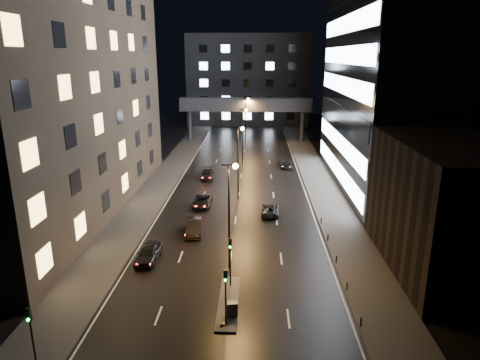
{
  "coord_description": "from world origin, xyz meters",
  "views": [
    {
      "loc": [
        2.36,
        -28.4,
        19.28
      ],
      "look_at": [
        0.42,
        23.84,
        4.0
      ],
      "focal_mm": 32.0,
      "sensor_mm": 36.0,
      "label": 1
    }
  ],
  "objects": [
    {
      "name": "sidewalk_right",
      "position": [
        12.5,
        35.0,
        0.07
      ],
      "size": [
        5.0,
        110.0,
        0.15
      ],
      "primitive_type": "cube",
      "color": "#383533",
      "rests_on": "ground"
    },
    {
      "name": "building_right_low",
      "position": [
        20.0,
        9.0,
        6.0
      ],
      "size": [
        10.0,
        18.0,
        12.0
      ],
      "primitive_type": "cube",
      "color": "black",
      "rests_on": "ground"
    },
    {
      "name": "streetlight_far",
      "position": [
        0.16,
        68.0,
        6.5
      ],
      "size": [
        1.45,
        0.5,
        10.15
      ],
      "color": "black",
      "rests_on": "ground"
    },
    {
      "name": "car_toward_b",
      "position": [
        7.71,
        45.9,
        0.69
      ],
      "size": [
        2.15,
        4.83,
        1.38
      ],
      "primitive_type": "imported",
      "rotation": [
        0.0,
        0.0,
        3.19
      ],
      "color": "black",
      "rests_on": "ground"
    },
    {
      "name": "skybridge",
      "position": [
        0.0,
        70.0,
        8.34
      ],
      "size": [
        30.0,
        3.0,
        10.0
      ],
      "color": "#333335",
      "rests_on": "ground"
    },
    {
      "name": "building_far",
      "position": [
        0.0,
        98.0,
        12.5
      ],
      "size": [
        34.0,
        14.0,
        25.0
      ],
      "primitive_type": "cube",
      "color": "#333335",
      "rests_on": "ground"
    },
    {
      "name": "building_right_glass",
      "position": [
        25.0,
        36.0,
        22.5
      ],
      "size": [
        20.0,
        36.0,
        45.0
      ],
      "primitive_type": "cube",
      "color": "black",
      "rests_on": "ground"
    },
    {
      "name": "car_away_c",
      "position": [
        -4.63,
        24.9,
        0.69
      ],
      "size": [
        2.35,
        4.98,
        1.38
      ],
      "primitive_type": "imported",
      "rotation": [
        0.0,
        0.0,
        -0.01
      ],
      "color": "black",
      "rests_on": "ground"
    },
    {
      "name": "building_left",
      "position": [
        -22.5,
        24.0,
        20.0
      ],
      "size": [
        15.0,
        48.0,
        40.0
      ],
      "primitive_type": "cube",
      "color": "#2D2319",
      "rests_on": "ground"
    },
    {
      "name": "streetlight_mid_b",
      "position": [
        0.16,
        48.0,
        6.5
      ],
      "size": [
        1.45,
        0.5,
        10.15
      ],
      "color": "black",
      "rests_on": "ground"
    },
    {
      "name": "ground",
      "position": [
        0.0,
        40.0,
        0.0
      ],
      "size": [
        160.0,
        160.0,
        0.0
      ],
      "primitive_type": "plane",
      "color": "black",
      "rests_on": "ground"
    },
    {
      "name": "car_away_a",
      "position": [
        -7.93,
        9.11,
        0.8
      ],
      "size": [
        2.17,
        4.78,
        1.59
      ],
      "primitive_type": "imported",
      "rotation": [
        0.0,
        0.0,
        -0.06
      ],
      "color": "black",
      "rests_on": "ground"
    },
    {
      "name": "sidewalk_left",
      "position": [
        -12.5,
        35.0,
        0.07
      ],
      "size": [
        5.0,
        110.0,
        0.15
      ],
      "primitive_type": "cube",
      "color": "#383533",
      "rests_on": "ground"
    },
    {
      "name": "car_away_b",
      "position": [
        -4.49,
        15.89,
        0.8
      ],
      "size": [
        2.29,
        5.05,
        1.61
      ],
      "primitive_type": "imported",
      "rotation": [
        0.0,
        0.0,
        0.12
      ],
      "color": "black",
      "rests_on": "ground"
    },
    {
      "name": "car_toward_a",
      "position": [
        4.3,
        22.18,
        0.64
      ],
      "size": [
        2.35,
        4.69,
        1.27
      ],
      "primitive_type": "imported",
      "rotation": [
        0.0,
        0.0,
        3.09
      ],
      "color": "black",
      "rests_on": "ground"
    },
    {
      "name": "utility_cabinet",
      "position": [
        0.7,
        0.1,
        0.7
      ],
      "size": [
        0.88,
        0.68,
        1.09
      ],
      "primitive_type": "cube",
      "rotation": [
        0.0,
        0.0,
        0.15
      ],
      "color": "#464648",
      "rests_on": "median_island"
    },
    {
      "name": "cone_b",
      "position": [
        0.04,
        -1.23,
        0.25
      ],
      "size": [
        0.51,
        0.51,
        0.51
      ],
      "primitive_type": "cone",
      "rotation": [
        0.0,
        0.0,
        -0.32
      ],
      "color": "#E5400C",
      "rests_on": "ground"
    },
    {
      "name": "bollard_row",
      "position": [
        10.2,
        6.5,
        0.45
      ],
      "size": [
        0.12,
        25.12,
        0.9
      ],
      "color": "black",
      "rests_on": "ground"
    },
    {
      "name": "median_island",
      "position": [
        0.3,
        2.0,
        0.07
      ],
      "size": [
        1.6,
        8.0,
        0.15
      ],
      "primitive_type": "cube",
      "color": "#383533",
      "rests_on": "ground"
    },
    {
      "name": "traffic_signal_far",
      "position": [
        0.3,
        -1.01,
        3.09
      ],
      "size": [
        0.28,
        0.34,
        4.4
      ],
      "color": "black",
      "rests_on": "median_island"
    },
    {
      "name": "traffic_signal_near",
      "position": [
        0.3,
        4.49,
        3.09
      ],
      "size": [
        0.28,
        0.34,
        4.4
      ],
      "color": "black",
      "rests_on": "median_island"
    },
    {
      "name": "car_away_d",
      "position": [
        -5.4,
        38.23,
        0.71
      ],
      "size": [
        2.3,
        5.03,
        1.43
      ],
      "primitive_type": "imported",
      "rotation": [
        0.0,
        0.0,
        0.06
      ],
      "color": "black",
      "rests_on": "ground"
    },
    {
      "name": "traffic_signal_corner",
      "position": [
        -11.5,
        -6.01,
        2.94
      ],
      "size": [
        0.28,
        0.34,
        4.4
      ],
      "color": "black",
      "rests_on": "ground"
    },
    {
      "name": "streetlight_near",
      "position": [
        0.16,
        8.0,
        6.5
      ],
      "size": [
        1.45,
        0.5,
        10.15
      ],
      "color": "black",
      "rests_on": "ground"
    },
    {
      "name": "streetlight_mid_a",
      "position": [
        0.16,
        28.0,
        6.5
      ],
      "size": [
        1.45,
        0.5,
        10.15
      ],
      "color": "black",
      "rests_on": "ground"
    }
  ]
}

